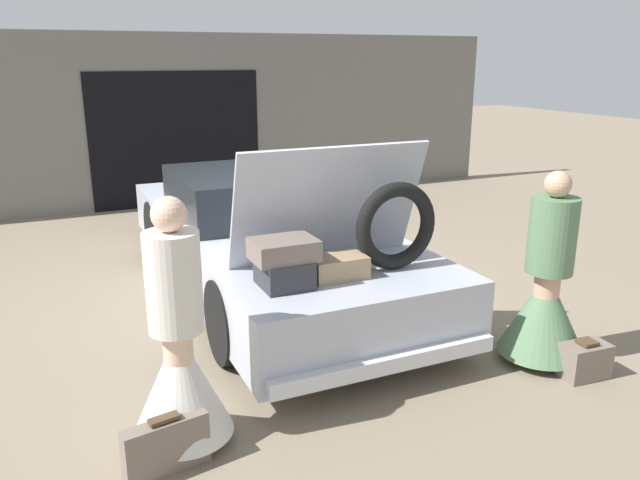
% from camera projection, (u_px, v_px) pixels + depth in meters
% --- Properties ---
extents(ground_plane, '(40.00, 40.00, 0.00)m').
position_uv_depth(ground_plane, '(268.00, 286.00, 6.84)').
color(ground_plane, '#7F705B').
extents(garage_wall_back, '(12.00, 0.14, 2.80)m').
position_uv_depth(garage_wall_back, '(175.00, 121.00, 10.29)').
color(garage_wall_back, slate).
rests_on(garage_wall_back, ground_plane).
extents(car, '(1.98, 5.15, 1.76)m').
position_uv_depth(car, '(266.00, 236.00, 6.68)').
color(car, '#B2B7C6').
rests_on(car, ground_plane).
extents(person_left, '(0.65, 0.65, 1.64)m').
position_uv_depth(person_left, '(179.00, 361.00, 3.92)').
color(person_left, beige).
rests_on(person_left, ground_plane).
extents(person_right, '(0.70, 0.70, 1.59)m').
position_uv_depth(person_right, '(546.00, 297.00, 5.03)').
color(person_right, tan).
rests_on(person_right, ground_plane).
extents(suitcase_beside_left_person, '(0.53, 0.21, 0.37)m').
position_uv_depth(suitcase_beside_left_person, '(166.00, 446.00, 3.75)').
color(suitcase_beside_left_person, '#75665B').
rests_on(suitcase_beside_left_person, ground_plane).
extents(suitcase_beside_right_person, '(0.39, 0.24, 0.31)m').
position_uv_depth(suitcase_beside_right_person, '(585.00, 360.00, 4.87)').
color(suitcase_beside_right_person, '#75665B').
rests_on(suitcase_beside_right_person, ground_plane).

